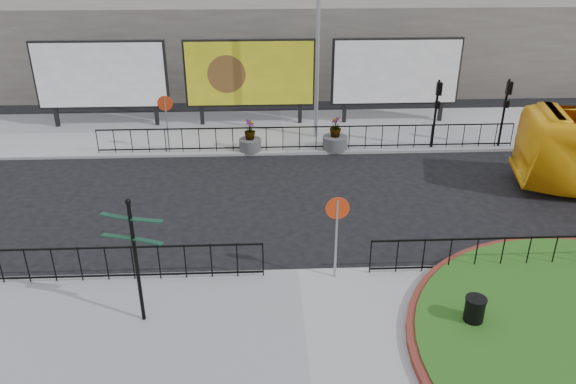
{
  "coord_description": "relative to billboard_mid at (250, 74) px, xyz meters",
  "views": [
    {
      "loc": [
        -0.92,
        -13.48,
        9.11
      ],
      "look_at": [
        -0.2,
        1.95,
        1.64
      ],
      "focal_mm": 35.0,
      "sensor_mm": 36.0,
      "label": 1
    }
  ],
  "objects": [
    {
      "name": "ground",
      "position": [
        1.5,
        -12.97,
        -2.6
      ],
      "size": [
        90.0,
        90.0,
        0.0
      ],
      "primitive_type": "plane",
      "color": "black",
      "rests_on": "ground"
    },
    {
      "name": "pavement_far",
      "position": [
        1.5,
        -0.97,
        -2.54
      ],
      "size": [
        44.0,
        6.0,
        0.12
      ],
      "primitive_type": "cube",
      "color": "gray",
      "rests_on": "ground"
    },
    {
      "name": "railing_near_left",
      "position": [
        -4.5,
        -13.27,
        -1.93
      ],
      "size": [
        10.0,
        0.1,
        1.1
      ],
      "primitive_type": null,
      "color": "black",
      "rests_on": "pavement_near"
    },
    {
      "name": "railing_near_right",
      "position": [
        8.0,
        -13.27,
        -1.93
      ],
      "size": [
        9.0,
        0.1,
        1.1
      ],
      "primitive_type": null,
      "color": "black",
      "rests_on": "pavement_near"
    },
    {
      "name": "railing_far",
      "position": [
        2.5,
        -3.67,
        -1.93
      ],
      "size": [
        18.0,
        0.1,
        1.1
      ],
      "primitive_type": null,
      "color": "black",
      "rests_on": "pavement_far"
    },
    {
      "name": "speed_sign_far",
      "position": [
        -3.5,
        -3.57,
        -0.68
      ],
      "size": [
        0.64,
        0.07,
        2.47
      ],
      "color": "gray",
      "rests_on": "pavement_far"
    },
    {
      "name": "speed_sign_near",
      "position": [
        2.5,
        -13.37,
        -0.68
      ],
      "size": [
        0.64,
        0.07,
        2.47
      ],
      "color": "gray",
      "rests_on": "pavement_near"
    },
    {
      "name": "billboard_left",
      "position": [
        -7.0,
        0.0,
        0.0
      ],
      "size": [
        6.2,
        0.31,
        4.1
      ],
      "color": "black",
      "rests_on": "pavement_far"
    },
    {
      "name": "billboard_mid",
      "position": [
        0.0,
        0.0,
        0.0
      ],
      "size": [
        6.2,
        0.31,
        4.1
      ],
      "color": "black",
      "rests_on": "pavement_far"
    },
    {
      "name": "billboard_right",
      "position": [
        7.0,
        0.0,
        0.0
      ],
      "size": [
        6.2,
        0.31,
        4.1
      ],
      "color": "black",
      "rests_on": "pavement_far"
    },
    {
      "name": "lamp_post",
      "position": [
        3.01,
        -1.97,
        2.23
      ],
      "size": [
        0.74,
        0.18,
        9.23
      ],
      "color": "gray",
      "rests_on": "pavement_far"
    },
    {
      "name": "signal_pole_a",
      "position": [
        8.0,
        -3.63,
        -0.5
      ],
      "size": [
        0.22,
        0.26,
        3.0
      ],
      "color": "black",
      "rests_on": "pavement_far"
    },
    {
      "name": "signal_pole_b",
      "position": [
        11.0,
        -3.63,
        -0.5
      ],
      "size": [
        0.22,
        0.26,
        3.0
      ],
      "color": "black",
      "rests_on": "pavement_far"
    },
    {
      "name": "building_backdrop",
      "position": [
        1.5,
        9.03,
        -0.1
      ],
      "size": [
        40.0,
        10.0,
        5.0
      ],
      "primitive_type": "cube",
      "color": "slate",
      "rests_on": "ground"
    },
    {
      "name": "fingerpost_sign",
      "position": [
        -2.5,
        -15.02,
        -0.45
      ],
      "size": [
        1.56,
        0.7,
        3.37
      ],
      "rotation": [
        0.0,
        0.0,
        -0.37
      ],
      "color": "black",
      "rests_on": "pavement_near"
    },
    {
      "name": "litter_bin",
      "position": [
        5.6,
        -15.71,
        -2.05
      ],
      "size": [
        0.52,
        0.52,
        0.86
      ],
      "color": "black",
      "rests_on": "pavement_near"
    },
    {
      "name": "planter_a",
      "position": [
        -0.0,
        -3.57,
        -2.02
      ],
      "size": [
        0.96,
        0.96,
        1.37
      ],
      "color": "#4C4C4F",
      "rests_on": "pavement_far"
    },
    {
      "name": "planter_c",
      "position": [
        3.7,
        -3.57,
        -2.01
      ],
      "size": [
        1.07,
        1.07,
        1.46
      ],
      "color": "#4C4C4F",
      "rests_on": "pavement_far"
    }
  ]
}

